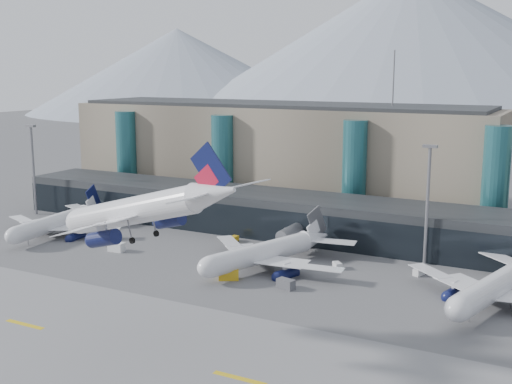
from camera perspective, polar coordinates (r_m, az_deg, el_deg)
ground at (r=110.97m, az=-6.84°, el=-10.83°), size 900.00×900.00×0.00m
runway_strip at (r=99.98m, az=-11.83°, el=-13.49°), size 400.00×40.00×0.04m
runway_markings at (r=99.97m, az=-11.83°, el=-13.48°), size 128.00×1.00×0.02m
concourse at (r=158.26m, az=4.98°, el=-2.29°), size 170.00×27.00×10.00m
terminal_main at (r=195.47m, az=1.92°, el=3.38°), size 130.00×30.00×31.00m
teal_towers at (r=177.12m, az=2.59°, el=2.13°), size 116.40×19.40×46.00m
lightmast_left at (r=191.88m, az=-19.20°, el=2.33°), size 3.00×1.20×25.60m
lightmast_mid at (r=138.37m, az=15.01°, el=-0.53°), size 3.00×1.20×25.60m
hero_jet at (r=91.61m, az=-9.48°, el=-0.92°), size 35.18×35.16×11.42m
jet_parked_left at (r=169.20m, az=-16.84°, el=-2.05°), size 36.31×35.70×11.72m
jet_parked_mid at (r=135.20m, az=1.62°, el=-4.66°), size 36.37×38.60×12.41m
jet_parked_right at (r=123.21m, az=21.10°, el=-6.94°), size 37.57×38.99×12.52m
veh_a at (r=150.00m, az=-12.30°, el=-4.80°), size 3.75×2.25×2.05m
veh_b at (r=154.89m, az=-1.97°, el=-4.19°), size 1.52×2.38×1.34m
veh_c at (r=122.51m, az=2.66°, el=-8.17°), size 3.71×2.53×1.88m
veh_d at (r=134.18m, az=14.28°, el=-6.89°), size 2.15×2.87×1.46m
veh_f at (r=180.41m, az=-17.10°, el=-2.45°), size 1.80×3.10×1.67m
veh_g at (r=135.35m, az=7.24°, el=-6.50°), size 2.57×2.60×1.35m
veh_h at (r=127.60m, az=-2.45°, el=-7.31°), size 4.42×3.74×2.16m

